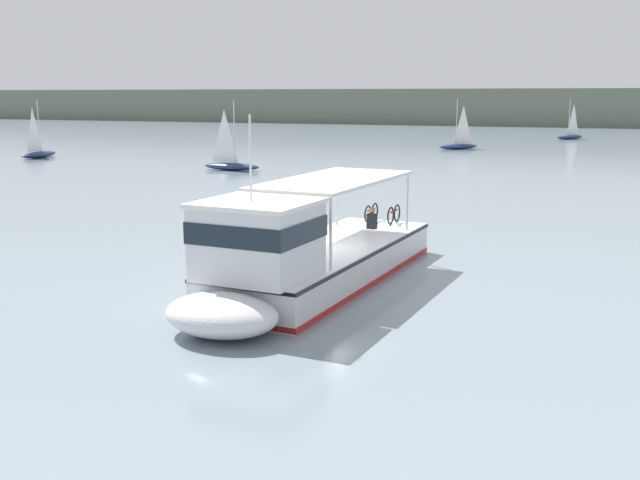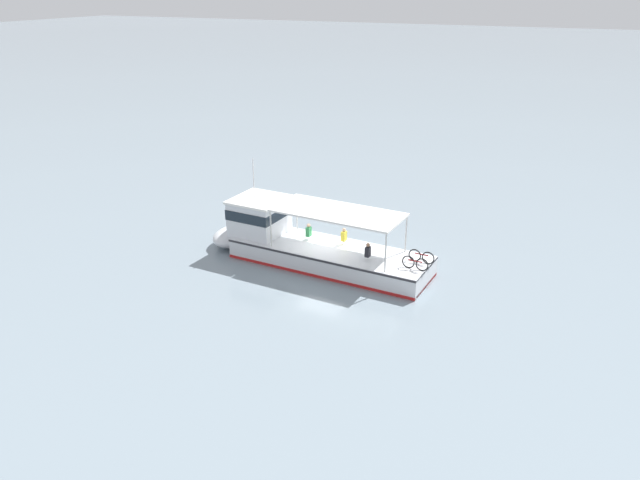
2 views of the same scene
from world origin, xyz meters
The scene contains 2 objects.
ground_plane centered at (0.00, 0.00, 0.00)m, with size 400.00×400.00×0.00m, color gray.
ferry_main centered at (0.29, -1.09, 1.02)m, with size 4.11×12.97×5.32m.
Camera 2 is at (27.79, 12.59, 14.08)m, focal length 34.64 mm.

